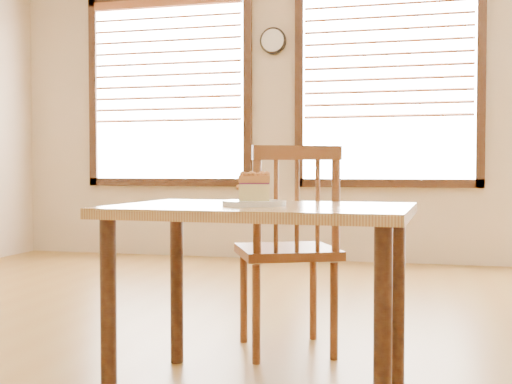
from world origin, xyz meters
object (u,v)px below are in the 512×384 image
wall_clock (273,41)px  cake_slice (254,187)px  plate (254,203)px  cafe_chair_main (289,248)px  cafe_table_main (262,232)px

wall_clock → cake_slice: 4.09m
wall_clock → cake_slice: size_ratio=1.83×
cake_slice → wall_clock: bearing=87.1°
plate → wall_clock: bearing=101.2°
wall_clock → plate: 4.11m
wall_clock → plate: (0.75, -3.79, -1.39)m
wall_clock → cafe_chair_main: size_ratio=0.26×
cafe_table_main → plate: 0.12m
wall_clock → cake_slice: bearing=-78.8°
cafe_chair_main → cake_slice: cafe_chair_main is taller
cafe_chair_main → plate: size_ratio=4.13×
cafe_table_main → cake_slice: size_ratio=8.25×
cafe_chair_main → cake_slice: 0.72m
cafe_chair_main → plate: bearing=65.0°
wall_clock → plate: bearing=-78.8°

